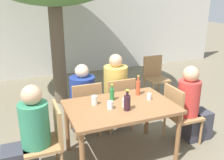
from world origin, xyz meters
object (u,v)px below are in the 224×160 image
Objects in this scene: wine_bottle_1 at (127,102)px; person_seated_1 at (192,108)px; person_seated_0 at (28,139)px; drinking_glass_3 at (110,105)px; patio_chair_2 at (86,106)px; green_bottle_2 at (112,94)px; patio_chair_3 at (119,101)px; person_seated_3 at (114,93)px; drinking_glass_0 at (94,100)px; patio_chair_1 at (179,112)px; patio_chair_4 at (155,75)px; person_seated_2 at (82,100)px; drinking_glass_2 at (149,96)px; dining_table_front at (121,111)px; drinking_glass_1 at (125,103)px; patio_chair_0 at (49,137)px; soda_bottle_0 at (138,87)px.

person_seated_1 is at bearing 7.88° from wine_bottle_1.
person_seated_0 reaches higher than drinking_glass_3.
patio_chair_2 is 3.86× the size of green_bottle_2.
patio_chair_3 is 0.23m from person_seated_3.
drinking_glass_3 is (0.14, -0.20, -0.01)m from drinking_glass_0.
patio_chair_4 is at bearing -20.19° from patio_chair_1.
person_seated_2 is 13.42× the size of drinking_glass_2.
person_seated_0 reaches higher than wine_bottle_1.
patio_chair_4 is 2.48m from drinking_glass_3.
patio_chair_2 is at bearing 22.06° from person_seated_3.
person_seated_1 is at bearing 147.27° from person_seated_2.
person_seated_0 is at bearing 38.11° from patio_chair_2.
patio_chair_1 is 0.76× the size of person_seated_1.
green_bottle_2 reaches higher than drinking_glass_0.
drinking_glass_0 reaches higher than dining_table_front.
patio_chair_3 is 1.12m from person_seated_1.
green_bottle_2 is at bearing 99.13° from wine_bottle_1.
patio_chair_3 is at bearing 71.71° from drinking_glass_1.
wine_bottle_1 is 2.23× the size of drinking_glass_0.
person_seated_0 is (-2.08, -0.00, 0.03)m from patio_chair_1.
patio_chair_0 is 3.10× the size of soda_bottle_0.
drinking_glass_0 is (-0.68, -0.09, -0.05)m from soda_bottle_0.
dining_table_front is 1.56× the size of patio_chair_0.
person_seated_2 is (-1.20, 0.92, 0.01)m from patio_chair_1.
green_bottle_2 is at bearing 57.21° from patio_chair_3.
patio_chair_2 is (0.65, 0.69, 0.00)m from patio_chair_0.
person_seated_2 is 3.93× the size of soda_bottle_0.
patio_chair_2 is 7.48× the size of drinking_glass_1.
patio_chair_3 is 0.74m from drinking_glass_2.
person_seated_3 is 10.31× the size of drinking_glass_0.
green_bottle_2 is at bearing 99.97° from person_seated_0.
person_seated_3 is at bearing -157.94° from patio_chair_2.
soda_bottle_0 is (0.65, -0.45, 0.37)m from patio_chair_2.
drinking_glass_0 is 0.75m from drinking_glass_2.
person_seated_1 is 1.50m from drinking_glass_0.
person_seated_3 reaches higher than patio_chair_3.
patio_chair_3 is at bearing -141.36° from patio_chair_4.
person_seated_1 is 1.71m from person_seated_2.
patio_chair_0 is 2.09m from person_seated_1.
person_seated_0 is (-0.88, -0.69, 0.03)m from patio_chair_2.
wine_bottle_1 is 0.45m from drinking_glass_0.
patio_chair_3 is at bearing 59.20° from drinking_glass_3.
soda_bottle_0 reaches higher than drinking_glass_2.
person_seated_3 is (0.55, 0.22, 0.06)m from patio_chair_2.
person_seated_1 is at bearing 3.58° from drinking_glass_1.
person_seated_0 is (-1.16, -0.00, -0.15)m from dining_table_front.
drinking_glass_1 is (0.03, -0.07, 0.14)m from dining_table_front.
dining_table_front is 0.49m from soda_bottle_0.
patio_chair_1 is at bearing 2.56° from drinking_glass_3.
person_seated_1 is (1.44, -0.69, 0.03)m from patio_chair_2.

